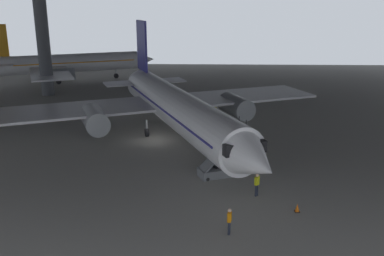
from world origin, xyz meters
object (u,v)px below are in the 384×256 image
object	(u,v)px
crew_worker_near_nose	(229,220)
baggage_tug	(208,109)
airplane_main	(175,107)
airplane_distant	(66,63)
traffic_cone_orange	(297,208)
boarding_stairs	(223,166)
crew_worker_by_stairs	(257,183)

from	to	relation	value
crew_worker_near_nose	baggage_tug	size ratio (longest dim) A/B	0.69
crew_worker_near_nose	baggage_tug	xyz separation A→B (m)	(-1.24, 29.16, -0.45)
airplane_main	baggage_tug	world-z (taller)	airplane_main
airplane_main	airplane_distant	distance (m)	39.11
baggage_tug	airplane_main	bearing A→B (deg)	-106.81
traffic_cone_orange	boarding_stairs	bearing A→B (deg)	127.72
boarding_stairs	baggage_tug	xyz separation A→B (m)	(-1.18, 19.97, -0.20)
boarding_stairs	baggage_tug	distance (m)	20.01
airplane_main	baggage_tug	xyz separation A→B (m)	(3.30, 10.91, -2.91)
crew_worker_by_stairs	airplane_distant	distance (m)	53.67
crew_worker_near_nose	traffic_cone_orange	size ratio (longest dim) A/B	2.85
boarding_stairs	crew_worker_near_nose	xyz separation A→B (m)	(0.06, -9.19, 0.25)
crew_worker_near_nose	crew_worker_by_stairs	bearing A→B (deg)	67.22
crew_worker_by_stairs	traffic_cone_orange	distance (m)	3.48
baggage_tug	airplane_distant	bearing A→B (deg)	138.79
airplane_main	boarding_stairs	xyz separation A→B (m)	(4.48, -9.06, -2.71)
crew_worker_near_nose	baggage_tug	world-z (taller)	crew_worker_near_nose
crew_worker_by_stairs	boarding_stairs	bearing A→B (deg)	121.22
airplane_main	boarding_stairs	world-z (taller)	airplane_main
airplane_distant	boarding_stairs	bearing A→B (deg)	-58.06
boarding_stairs	crew_worker_near_nose	bearing A→B (deg)	-89.64
boarding_stairs	crew_worker_by_stairs	bearing A→B (deg)	-58.78
boarding_stairs	airplane_distant	world-z (taller)	airplane_distant
airplane_main	baggage_tug	size ratio (longest dim) A/B	14.01
crew_worker_near_nose	airplane_distant	size ratio (longest dim) A/B	0.06
airplane_main	crew_worker_by_stairs	xyz separation A→B (m)	(6.80, -12.88, -2.44)
airplane_main	traffic_cone_orange	bearing A→B (deg)	-58.72
airplane_distant	traffic_cone_orange	size ratio (longest dim) A/B	50.07
boarding_stairs	airplane_main	bearing A→B (deg)	116.32
crew_worker_by_stairs	airplane_distant	xyz separation A→B (m)	(-28.32, 45.53, 2.20)
baggage_tug	traffic_cone_orange	bearing A→B (deg)	-77.15
airplane_main	airplane_distant	bearing A→B (deg)	123.39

